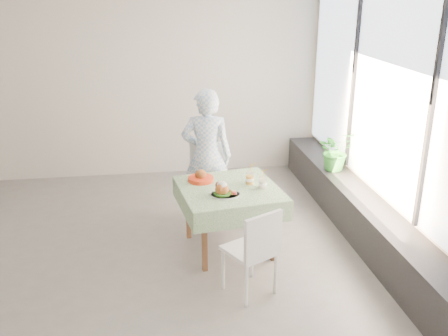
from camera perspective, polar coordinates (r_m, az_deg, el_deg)
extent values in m
plane|color=#615F5C|center=(5.76, -11.70, -9.39)|extent=(6.00, 6.00, 0.00)
cube|color=beige|center=(7.66, -11.69, 9.19)|extent=(6.00, 0.02, 2.80)
cube|color=beige|center=(2.91, -15.64, -9.40)|extent=(6.00, 0.02, 2.80)
cube|color=beige|center=(5.83, 18.18, 5.22)|extent=(0.02, 5.00, 2.80)
cube|color=#D1E0F9|center=(5.76, 18.18, 7.62)|extent=(0.01, 4.80, 2.18)
cube|color=black|center=(6.12, 15.34, -5.25)|extent=(0.40, 4.80, 0.50)
cube|color=brown|center=(5.42, 0.60, -2.57)|extent=(1.01, 1.01, 0.04)
cube|color=silver|center=(5.41, 0.60, -2.31)|extent=(1.17, 1.17, 0.01)
cube|color=white|center=(6.15, -1.88, -1.91)|extent=(0.53, 0.53, 0.04)
cube|color=white|center=(6.26, -1.82, 0.94)|extent=(0.46, 0.12, 0.46)
cube|color=white|center=(4.78, 2.95, -9.33)|extent=(0.57, 0.57, 0.04)
cube|color=white|center=(4.55, 4.52, -7.75)|extent=(0.39, 0.23, 0.42)
imported|color=#8DB8E2|center=(6.08, -1.98, 1.34)|extent=(0.68, 0.51, 1.68)
cylinder|color=white|center=(5.20, 0.15, -3.08)|extent=(0.31, 0.31, 0.02)
cylinder|color=#1D5114|center=(5.19, -0.23, -2.95)|extent=(0.17, 0.17, 0.02)
ellipsoid|color=#975624|center=(5.17, -0.23, -2.45)|extent=(0.14, 0.13, 0.11)
ellipsoid|color=white|center=(5.15, -0.23, -1.93)|extent=(0.10, 0.10, 0.07)
cylinder|color=#A51010|center=(5.19, 1.22, -2.85)|extent=(0.05, 0.05, 0.03)
cylinder|color=white|center=(5.48, 2.94, -1.21)|extent=(0.09, 0.09, 0.13)
cylinder|color=orange|center=(5.49, 2.94, -1.36)|extent=(0.08, 0.08, 0.10)
cylinder|color=white|center=(5.46, 2.96, -0.54)|extent=(0.10, 0.10, 0.01)
cylinder|color=gold|center=(5.44, 3.03, -0.06)|extent=(0.01, 0.03, 0.18)
cylinder|color=white|center=(5.38, 4.42, -1.74)|extent=(0.08, 0.08, 0.12)
cylinder|color=beige|center=(5.38, 4.42, -1.88)|extent=(0.07, 0.07, 0.09)
cylinder|color=white|center=(5.35, 4.44, -1.11)|extent=(0.09, 0.09, 0.01)
cylinder|color=gold|center=(5.34, 4.51, -0.67)|extent=(0.01, 0.03, 0.17)
cylinder|color=red|center=(5.58, -2.68, -1.28)|extent=(0.29, 0.29, 0.05)
cylinder|color=white|center=(5.58, -2.68, -1.16)|extent=(0.24, 0.24, 0.02)
ellipsoid|color=#975624|center=(5.56, -2.69, -0.71)|extent=(0.13, 0.12, 0.11)
imported|color=#287928|center=(6.71, 12.65, 1.98)|extent=(0.58, 0.54, 0.53)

